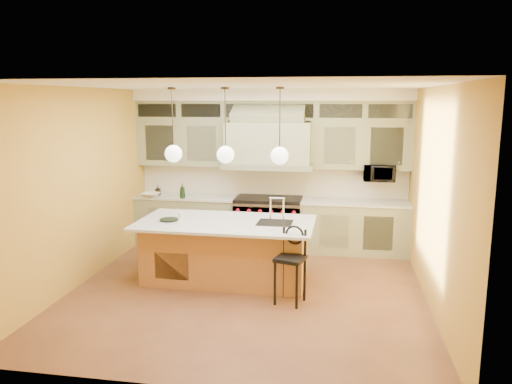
% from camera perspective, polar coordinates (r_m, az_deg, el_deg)
% --- Properties ---
extents(floor, '(5.00, 5.00, 0.00)m').
position_cam_1_polar(floor, '(7.32, -1.03, -11.27)').
color(floor, '#56321D').
rests_on(floor, ground).
extents(ceiling, '(5.00, 5.00, 0.00)m').
position_cam_1_polar(ceiling, '(6.80, -1.11, 12.05)').
color(ceiling, white).
rests_on(ceiling, wall_back).
extents(wall_back, '(5.00, 0.00, 5.00)m').
position_cam_1_polar(wall_back, '(9.36, 1.77, 2.72)').
color(wall_back, gold).
rests_on(wall_back, ground).
extents(wall_front, '(5.00, 0.00, 5.00)m').
position_cam_1_polar(wall_front, '(4.55, -6.95, -5.74)').
color(wall_front, gold).
rests_on(wall_front, ground).
extents(wall_left, '(0.00, 5.00, 5.00)m').
position_cam_1_polar(wall_left, '(7.77, -19.49, 0.52)').
color(wall_left, gold).
rests_on(wall_left, ground).
extents(wall_right, '(0.00, 5.00, 5.00)m').
position_cam_1_polar(wall_right, '(6.91, 19.75, -0.68)').
color(wall_right, gold).
rests_on(wall_right, ground).
extents(back_cabinetry, '(5.00, 0.77, 2.90)m').
position_cam_1_polar(back_cabinetry, '(9.10, 1.54, 2.37)').
color(back_cabinetry, gray).
rests_on(back_cabinetry, floor).
extents(range, '(1.20, 0.74, 0.96)m').
position_cam_1_polar(range, '(9.19, 1.43, -3.54)').
color(range, silver).
rests_on(range, floor).
extents(kitchen_island, '(2.65, 1.41, 1.35)m').
position_cam_1_polar(kitchen_island, '(7.66, -3.34, -6.57)').
color(kitchen_island, '#A4653A').
rests_on(kitchen_island, floor).
extents(counter_stool, '(0.45, 0.45, 1.04)m').
position_cam_1_polar(counter_stool, '(6.78, 4.01, -7.81)').
color(counter_stool, black).
rests_on(counter_stool, floor).
extents(microwave, '(0.54, 0.37, 0.30)m').
position_cam_1_polar(microwave, '(9.05, 13.89, 2.15)').
color(microwave, black).
rests_on(microwave, back_cabinetry).
extents(oil_bottle_a, '(0.11, 0.11, 0.27)m').
position_cam_1_polar(oil_bottle_a, '(9.21, -8.41, 0.12)').
color(oil_bottle_a, black).
rests_on(oil_bottle_a, back_cabinetry).
extents(oil_bottle_b, '(0.09, 0.09, 0.18)m').
position_cam_1_polar(oil_bottle_b, '(9.61, -11.15, 0.20)').
color(oil_bottle_b, black).
rests_on(oil_bottle_b, back_cabinetry).
extents(fruit_bowl, '(0.35, 0.35, 0.08)m').
position_cam_1_polar(fruit_bowl, '(9.43, -11.92, -0.34)').
color(fruit_bowl, silver).
rests_on(fruit_bowl, back_cabinetry).
extents(cup, '(0.10, 0.10, 0.09)m').
position_cam_1_polar(cup, '(7.84, -8.58, -2.53)').
color(cup, white).
rests_on(cup, kitchen_island).
extents(pendant_left, '(0.26, 0.26, 1.11)m').
position_cam_1_polar(pendant_left, '(7.59, -9.42, 4.56)').
color(pendant_left, '#2D2319').
rests_on(pendant_left, ceiling).
extents(pendant_center, '(0.26, 0.26, 1.11)m').
position_cam_1_polar(pendant_center, '(7.36, -3.50, 4.51)').
color(pendant_center, '#2D2319').
rests_on(pendant_center, ceiling).
extents(pendant_right, '(0.26, 0.26, 1.11)m').
position_cam_1_polar(pendant_right, '(7.23, 2.71, 4.40)').
color(pendant_right, '#2D2319').
rests_on(pendant_right, ceiling).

